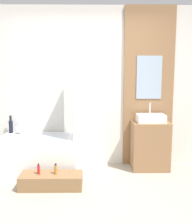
% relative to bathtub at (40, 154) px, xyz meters
% --- Properties ---
extents(ground_plane, '(12.00, 12.00, 0.00)m').
position_rel_bathtub_xyz_m(ground_plane, '(0.74, -1.20, -0.29)').
color(ground_plane, '#A39989').
extents(wall_tiled_back, '(4.20, 0.06, 2.60)m').
position_rel_bathtub_xyz_m(wall_tiled_back, '(0.74, 0.38, 1.01)').
color(wall_tiled_back, silver).
rests_on(wall_tiled_back, ground_plane).
extents(wall_wood_accent, '(0.82, 0.04, 2.60)m').
position_rel_bathtub_xyz_m(wall_wood_accent, '(1.75, 0.33, 1.02)').
color(wall_wood_accent, '#8E6642').
rests_on(wall_wood_accent, ground_plane).
extents(bathtub, '(1.17, 0.67, 0.57)m').
position_rel_bathtub_xyz_m(bathtub, '(0.00, 0.00, 0.00)').
color(bathtub, white).
rests_on(bathtub, ground_plane).
extents(glass_shower_screen, '(0.01, 0.50, 1.12)m').
position_rel_bathtub_xyz_m(glass_shower_screen, '(0.56, -0.06, 0.84)').
color(glass_shower_screen, silver).
rests_on(glass_shower_screen, bathtub).
extents(wooden_step_bench, '(0.83, 0.34, 0.19)m').
position_rel_bathtub_xyz_m(wooden_step_bench, '(0.27, -0.59, -0.19)').
color(wooden_step_bench, olive).
rests_on(wooden_step_bench, ground_plane).
extents(vanity_cabinet, '(0.58, 0.41, 0.77)m').
position_rel_bathtub_xyz_m(vanity_cabinet, '(1.75, 0.11, 0.10)').
color(vanity_cabinet, '#8E6642').
rests_on(vanity_cabinet, ground_plane).
extents(sink, '(0.43, 0.30, 0.30)m').
position_rel_bathtub_xyz_m(sink, '(1.75, 0.11, 0.55)').
color(sink, white).
rests_on(sink, vanity_cabinet).
extents(vase_tall_dark, '(0.06, 0.06, 0.29)m').
position_rel_bathtub_xyz_m(vase_tall_dark, '(-0.50, 0.25, 0.40)').
color(vase_tall_dark, black).
rests_on(vase_tall_dark, bathtub).
extents(vase_round_light, '(0.13, 0.13, 0.13)m').
position_rel_bathtub_xyz_m(vase_round_light, '(-0.36, 0.22, 0.34)').
color(vase_round_light, white).
rests_on(vase_round_light, bathtub).
extents(bottle_soap_primary, '(0.04, 0.04, 0.14)m').
position_rel_bathtub_xyz_m(bottle_soap_primary, '(0.10, -0.59, -0.03)').
color(bottle_soap_primary, red).
rests_on(bottle_soap_primary, wooden_step_bench).
extents(bottle_soap_secondary, '(0.04, 0.04, 0.15)m').
position_rel_bathtub_xyz_m(bottle_soap_secondary, '(0.33, -0.59, -0.03)').
color(bottle_soap_secondary, '#B2752D').
rests_on(bottle_soap_secondary, wooden_step_bench).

